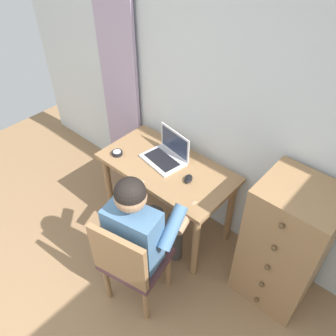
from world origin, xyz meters
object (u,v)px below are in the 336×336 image
Objects in this scene: chair at (130,261)px; desk_clock at (117,153)px; dresser at (285,245)px; desk at (167,177)px; person_seated at (144,226)px; laptop at (167,154)px; computer_mouse at (188,179)px.

chair reaches higher than desk_clock.
dresser is 11.82× the size of desk_clock.
person_seated is at bearing -63.92° from desk.
dresser is 2.82× the size of laptop.
computer_mouse reaches higher than desk_clock.
laptop reaches higher than chair.
desk is 1.29× the size of chair.
chair is 9.58× the size of desk_clock.
laptop reaches higher than desk.
computer_mouse is at bearing 12.85° from desk_clock.
person_seated is at bearing -61.90° from laptop.
desk is at bearing -48.41° from laptop.
computer_mouse is at bearing 92.79° from person_seated.
dresser reaches higher than desk.
laptop is 0.31m from computer_mouse.
chair is 0.73× the size of person_seated.
chair reaches higher than computer_mouse.
desk_clock is at bearing -170.52° from dresser.
computer_mouse is (-0.80, -0.09, 0.20)m from dresser.
desk_clock is at bearing 142.15° from chair.
computer_mouse is 1.11× the size of desk_clock.
chair is 0.26m from person_seated.
desk is 0.94× the size of person_seated.
desk_clock is at bearing -146.35° from laptop.
laptop reaches higher than computer_mouse.
person_seated is 0.52m from computer_mouse.
person_seated reaches higher than dresser.
desk is at bearing 116.08° from person_seated.
computer_mouse is 0.66m from desk_clock.
laptop is 0.42m from desk_clock.
computer_mouse is (-0.06, 0.69, 0.26)m from chair.
laptop reaches higher than desk_clock.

